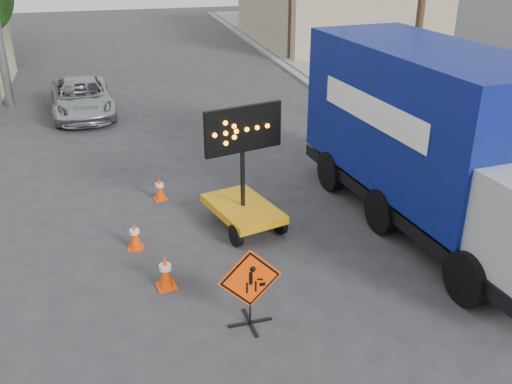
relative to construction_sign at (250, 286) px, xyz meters
name	(u,v)px	position (x,y,z in m)	size (l,w,h in m)	color
ground	(273,354)	(0.19, -0.94, -0.87)	(100.00, 100.00, 0.00)	#2D2D30
curb_right	(335,101)	(7.39, 14.06, -0.81)	(0.40, 60.00, 0.12)	gray
sidewalk_right	(382,97)	(9.69, 14.06, -0.80)	(4.00, 60.00, 0.15)	gray
building_right_far	(333,4)	(13.19, 29.06, 1.43)	(10.00, 14.00, 4.60)	tan
utility_pole_near	(422,4)	(8.19, 9.06, 3.81)	(1.80, 0.26, 9.00)	#4F3421
construction_sign	(250,286)	(0.00, 0.00, 0.00)	(1.25, 0.88, 1.65)	black
arrow_board	(243,201)	(0.80, 3.90, -0.16)	(1.98, 2.52, 3.20)	orange
pickup_truck	(82,98)	(-3.26, 15.01, -0.16)	(2.35, 5.10, 1.42)	#ACAFB3
box_truck	(435,151)	(5.42, 2.86, 1.13)	(3.65, 9.51, 4.41)	black
cone_a	(165,271)	(-1.42, 1.65, -0.48)	(0.44, 0.44, 0.79)	#FE4205
cone_b	(135,235)	(-1.94, 3.47, -0.52)	(0.43, 0.43, 0.72)	#FE4205
cone_c	(160,188)	(-1.08, 6.05, -0.52)	(0.42, 0.42, 0.70)	#FE4205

